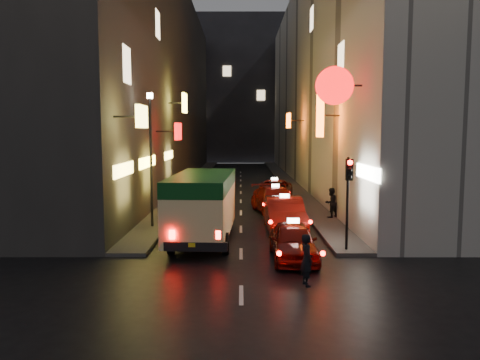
{
  "coord_description": "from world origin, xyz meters",
  "views": [
    {
      "loc": [
        -0.02,
        -8.78,
        4.57
      ],
      "look_at": [
        -0.04,
        13.0,
        2.34
      ],
      "focal_mm": 35.0,
      "sensor_mm": 36.0,
      "label": 1
    }
  ],
  "objects_px": {
    "pedestrian_crossing": "(307,256)",
    "traffic_light": "(349,183)",
    "minibus": "(203,199)",
    "lamp_post": "(151,151)",
    "taxi_near": "(293,238)"
  },
  "relations": [
    {
      "from": "pedestrian_crossing",
      "to": "traffic_light",
      "type": "relative_size",
      "value": 0.51
    },
    {
      "from": "minibus",
      "to": "pedestrian_crossing",
      "type": "distance_m",
      "value": 6.77
    },
    {
      "from": "pedestrian_crossing",
      "to": "lamp_post",
      "type": "distance_m",
      "value": 10.61
    },
    {
      "from": "pedestrian_crossing",
      "to": "minibus",
      "type": "bearing_deg",
      "value": 19.36
    },
    {
      "from": "pedestrian_crossing",
      "to": "lamp_post",
      "type": "height_order",
      "value": "lamp_post"
    },
    {
      "from": "taxi_near",
      "to": "pedestrian_crossing",
      "type": "bearing_deg",
      "value": -88.45
    },
    {
      "from": "minibus",
      "to": "traffic_light",
      "type": "relative_size",
      "value": 1.91
    },
    {
      "from": "pedestrian_crossing",
      "to": "traffic_light",
      "type": "xyz_separation_m",
      "value": [
        2.05,
        3.63,
        1.8
      ]
    },
    {
      "from": "minibus",
      "to": "taxi_near",
      "type": "relative_size",
      "value": 1.37
    },
    {
      "from": "minibus",
      "to": "lamp_post",
      "type": "bearing_deg",
      "value": 136.5
    },
    {
      "from": "minibus",
      "to": "lamp_post",
      "type": "relative_size",
      "value": 1.07
    },
    {
      "from": "taxi_near",
      "to": "lamp_post",
      "type": "relative_size",
      "value": 0.78
    },
    {
      "from": "traffic_light",
      "to": "lamp_post",
      "type": "height_order",
      "value": "lamp_post"
    },
    {
      "from": "traffic_light",
      "to": "taxi_near",
      "type": "bearing_deg",
      "value": -161.11
    },
    {
      "from": "pedestrian_crossing",
      "to": "traffic_light",
      "type": "bearing_deg",
      "value": -41.99
    }
  ]
}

